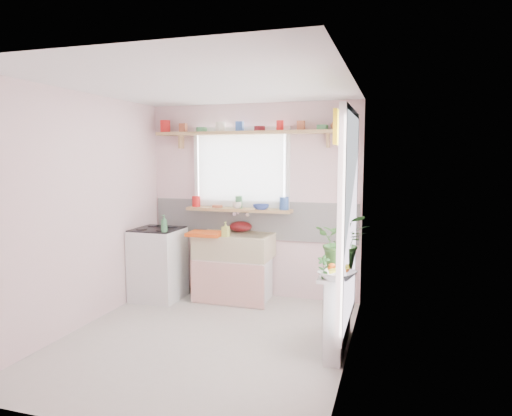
% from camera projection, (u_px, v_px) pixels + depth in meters
% --- Properties ---
extents(room, '(3.20, 3.20, 3.20)m').
position_uv_depth(room, '(289.00, 198.00, 5.04)').
color(room, beige).
rests_on(room, ground).
extents(sink_unit, '(0.95, 0.65, 1.11)m').
position_uv_depth(sink_unit, '(234.00, 267.00, 5.79)').
color(sink_unit, white).
rests_on(sink_unit, ground).
extents(cooker, '(0.58, 0.58, 0.93)m').
position_uv_depth(cooker, '(158.00, 263.00, 5.84)').
color(cooker, white).
rests_on(cooker, ground).
extents(radiator_ledge, '(0.22, 0.95, 0.78)m').
position_uv_depth(radiator_ledge, '(338.00, 307.00, 4.33)').
color(radiator_ledge, white).
rests_on(radiator_ledge, ground).
extents(windowsill, '(1.40, 0.22, 0.04)m').
position_uv_depth(windowsill, '(239.00, 210.00, 5.89)').
color(windowsill, tan).
rests_on(windowsill, room).
extents(pine_shelf, '(2.52, 0.24, 0.04)m').
position_uv_depth(pine_shelf, '(250.00, 133.00, 5.73)').
color(pine_shelf, tan).
rests_on(pine_shelf, room).
extents(shelf_crockery, '(2.47, 0.11, 0.12)m').
position_uv_depth(shelf_crockery, '(248.00, 127.00, 5.72)').
color(shelf_crockery, red).
rests_on(shelf_crockery, pine_shelf).
extents(sill_crockery, '(1.35, 0.11, 0.12)m').
position_uv_depth(sill_crockery, '(239.00, 204.00, 5.88)').
color(sill_crockery, red).
rests_on(sill_crockery, windowsill).
extents(dish_tray, '(0.43, 0.33, 0.04)m').
position_uv_depth(dish_tray, '(205.00, 234.00, 5.65)').
color(dish_tray, '#E45014').
rests_on(dish_tray, sink_unit).
extents(colander, '(0.38, 0.38, 0.13)m').
position_uv_depth(colander, '(241.00, 227.00, 5.93)').
color(colander, '#550E11').
rests_on(colander, sink_unit).
extents(jade_plant, '(0.50, 0.44, 0.54)m').
position_uv_depth(jade_plant, '(343.00, 241.00, 4.21)').
color(jade_plant, '#325E25').
rests_on(jade_plant, radiator_ledge).
extents(fruit_bowl, '(0.40, 0.40, 0.08)m').
position_uv_depth(fruit_bowl, '(337.00, 275.00, 3.90)').
color(fruit_bowl, silver).
rests_on(fruit_bowl, radiator_ledge).
extents(herb_pot, '(0.11, 0.07, 0.20)m').
position_uv_depth(herb_pot, '(323.00, 267.00, 3.93)').
color(herb_pot, '#275A24').
rests_on(herb_pot, radiator_ledge).
extents(soap_bottle_sink, '(0.08, 0.09, 0.18)m').
position_uv_depth(soap_bottle_sink, '(226.00, 229.00, 5.56)').
color(soap_bottle_sink, '#C4CD5B').
rests_on(soap_bottle_sink, sink_unit).
extents(sill_cup, '(0.15, 0.15, 0.09)m').
position_uv_depth(sill_cup, '(237.00, 205.00, 5.83)').
color(sill_cup, '#F1E3D1').
rests_on(sill_cup, windowsill).
extents(sill_bowl, '(0.24, 0.24, 0.06)m').
position_uv_depth(sill_bowl, '(261.00, 207.00, 5.73)').
color(sill_bowl, '#2E4397').
rests_on(sill_bowl, windowsill).
extents(shelf_vase, '(0.14, 0.14, 0.14)m').
position_uv_depth(shelf_vase, '(336.00, 123.00, 5.34)').
color(shelf_vase, '#A05531').
rests_on(shelf_vase, pine_shelf).
extents(cooker_bottle, '(0.10, 0.10, 0.21)m').
position_uv_depth(cooker_bottle, '(164.00, 223.00, 5.50)').
color(cooker_bottle, '#3A7548').
rests_on(cooker_bottle, cooker).
extents(fruit, '(0.20, 0.14, 0.10)m').
position_uv_depth(fruit, '(338.00, 268.00, 3.90)').
color(fruit, '#EA5B13').
rests_on(fruit, fruit_bowl).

